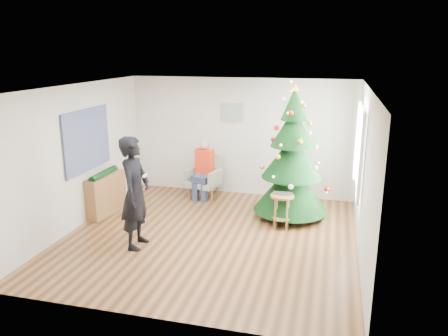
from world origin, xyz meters
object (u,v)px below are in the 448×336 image
(stool, at_px, (282,211))
(console, at_px, (105,194))
(armchair, at_px, (205,181))
(christmas_tree, at_px, (292,159))
(standing_man, at_px, (135,193))

(stool, relative_size, console, 0.64)
(armchair, bearing_deg, christmas_tree, -7.00)
(christmas_tree, xyz_separation_m, console, (-3.59, -0.76, -0.77))
(armchair, xyz_separation_m, console, (-1.61, -1.50, 0.05))
(armchair, height_order, console, armchair)
(christmas_tree, bearing_deg, armchair, 159.46)
(armchair, distance_m, standing_man, 2.79)
(christmas_tree, distance_m, armchair, 2.26)
(christmas_tree, distance_m, console, 3.75)
(christmas_tree, xyz_separation_m, standing_man, (-2.33, -1.97, -0.24))
(christmas_tree, xyz_separation_m, armchair, (-1.97, 0.74, -0.82))
(standing_man, height_order, console, standing_man)
(standing_man, xyz_separation_m, console, (-1.26, 1.21, -0.53))
(christmas_tree, relative_size, stool, 4.05)
(christmas_tree, height_order, console, christmas_tree)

